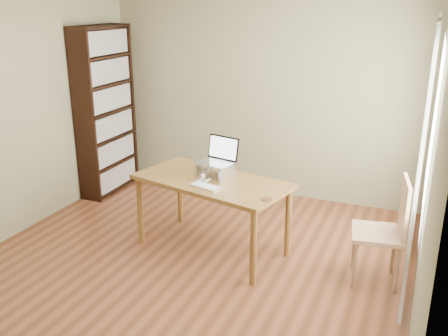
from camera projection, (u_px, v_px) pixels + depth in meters
The scene contains 10 objects.
room at pixel (180, 136), 4.18m from camera, with size 4.04×4.54×2.64m.
bookshelf at pixel (106, 111), 6.29m from camera, with size 0.30×0.90×2.10m.
curtains at pixel (422, 151), 4.22m from camera, with size 0.03×1.90×2.25m.
desk at pixel (212, 188), 4.82m from camera, with size 1.61×1.06×0.75m.
laptop_stand at pixel (215, 169), 4.84m from camera, with size 0.32×0.25×0.13m.
laptop at pixel (217, 156), 4.86m from camera, with size 0.39×0.36×0.24m.
keyboard at pixel (205, 186), 4.59m from camera, with size 0.32×0.20×0.02m.
coaster at pixel (267, 199), 4.31m from camera, with size 0.10×0.10×0.01m, color brown.
cat at pixel (215, 170), 4.87m from camera, with size 0.24×0.48×0.15m.
chair at pixel (387, 228), 4.28m from camera, with size 0.49×0.49×0.97m.
Camera 1 is at (1.93, -3.58, 2.40)m, focal length 40.00 mm.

